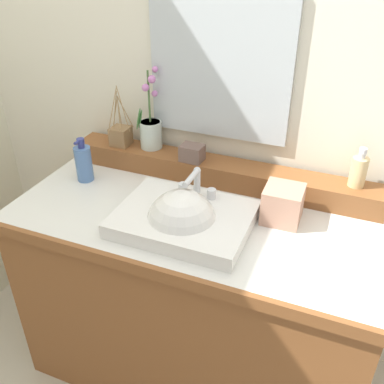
{
  "coord_description": "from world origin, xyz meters",
  "views": [
    {
      "loc": [
        0.47,
        -1.19,
        1.7
      ],
      "look_at": [
        -0.0,
        -0.03,
        0.93
      ],
      "focal_mm": 40.37,
      "sensor_mm": 36.0,
      "label": 1
    }
  ],
  "objects_px": {
    "soap_dispenser": "(359,171)",
    "trinket_box": "(192,153)",
    "reed_diffuser": "(121,135)",
    "lotion_bottle": "(84,163)",
    "tissue_box": "(283,204)",
    "sink_basin": "(183,222)",
    "potted_plant": "(151,129)"
  },
  "relations": [
    {
      "from": "lotion_bottle",
      "to": "potted_plant",
      "type": "bearing_deg",
      "value": 46.85
    },
    {
      "from": "sink_basin",
      "to": "lotion_bottle",
      "type": "distance_m",
      "value": 0.52
    },
    {
      "from": "potted_plant",
      "to": "lotion_bottle",
      "type": "height_order",
      "value": "potted_plant"
    },
    {
      "from": "soap_dispenser",
      "to": "reed_diffuser",
      "type": "distance_m",
      "value": 0.95
    },
    {
      "from": "soap_dispenser",
      "to": "reed_diffuser",
      "type": "bearing_deg",
      "value": -179.03
    },
    {
      "from": "potted_plant",
      "to": "soap_dispenser",
      "type": "xyz_separation_m",
      "value": [
        0.82,
        -0.01,
        -0.02
      ]
    },
    {
      "from": "soap_dispenser",
      "to": "potted_plant",
      "type": "bearing_deg",
      "value": 179.29
    },
    {
      "from": "trinket_box",
      "to": "lotion_bottle",
      "type": "relative_size",
      "value": 0.48
    },
    {
      "from": "reed_diffuser",
      "to": "trinket_box",
      "type": "relative_size",
      "value": 2.93
    },
    {
      "from": "sink_basin",
      "to": "potted_plant",
      "type": "relative_size",
      "value": 1.35
    },
    {
      "from": "soap_dispenser",
      "to": "tissue_box",
      "type": "bearing_deg",
      "value": -140.6
    },
    {
      "from": "tissue_box",
      "to": "lotion_bottle",
      "type": "bearing_deg",
      "value": -178.64
    },
    {
      "from": "potted_plant",
      "to": "reed_diffuser",
      "type": "relative_size",
      "value": 1.31
    },
    {
      "from": "reed_diffuser",
      "to": "trinket_box",
      "type": "distance_m",
      "value": 0.33
    },
    {
      "from": "sink_basin",
      "to": "tissue_box",
      "type": "xyz_separation_m",
      "value": [
        0.3,
        0.17,
        0.04
      ]
    },
    {
      "from": "soap_dispenser",
      "to": "tissue_box",
      "type": "relative_size",
      "value": 1.13
    },
    {
      "from": "soap_dispenser",
      "to": "trinket_box",
      "type": "xyz_separation_m",
      "value": [
        -0.62,
        -0.04,
        -0.03
      ]
    },
    {
      "from": "soap_dispenser",
      "to": "lotion_bottle",
      "type": "height_order",
      "value": "soap_dispenser"
    },
    {
      "from": "reed_diffuser",
      "to": "potted_plant",
      "type": "bearing_deg",
      "value": 11.47
    },
    {
      "from": "lotion_bottle",
      "to": "reed_diffuser",
      "type": "bearing_deg",
      "value": 69.75
    },
    {
      "from": "trinket_box",
      "to": "tissue_box",
      "type": "distance_m",
      "value": 0.42
    },
    {
      "from": "lotion_bottle",
      "to": "tissue_box",
      "type": "xyz_separation_m",
      "value": [
        0.8,
        0.02,
        -0.01
      ]
    },
    {
      "from": "sink_basin",
      "to": "reed_diffuser",
      "type": "height_order",
      "value": "reed_diffuser"
    },
    {
      "from": "reed_diffuser",
      "to": "lotion_bottle",
      "type": "height_order",
      "value": "reed_diffuser"
    },
    {
      "from": "soap_dispenser",
      "to": "reed_diffuser",
      "type": "height_order",
      "value": "reed_diffuser"
    },
    {
      "from": "soap_dispenser",
      "to": "trinket_box",
      "type": "bearing_deg",
      "value": -176.47
    },
    {
      "from": "trinket_box",
      "to": "tissue_box",
      "type": "height_order",
      "value": "trinket_box"
    },
    {
      "from": "reed_diffuser",
      "to": "tissue_box",
      "type": "distance_m",
      "value": 0.75
    },
    {
      "from": "potted_plant",
      "to": "lotion_bottle",
      "type": "distance_m",
      "value": 0.3
    },
    {
      "from": "reed_diffuser",
      "to": "sink_basin",
      "type": "bearing_deg",
      "value": -38.25
    },
    {
      "from": "reed_diffuser",
      "to": "tissue_box",
      "type": "bearing_deg",
      "value": -12.76
    },
    {
      "from": "tissue_box",
      "to": "potted_plant",
      "type": "bearing_deg",
      "value": 162.32
    }
  ]
}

